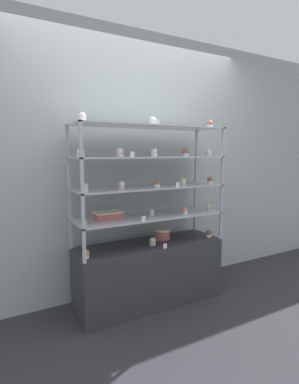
% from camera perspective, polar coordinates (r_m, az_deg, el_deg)
% --- Properties ---
extents(ground_plane, '(20.00, 20.00, 0.00)m').
position_cam_1_polar(ground_plane, '(3.06, 0.00, -20.16)').
color(ground_plane, '#2D2D33').
extents(back_wall, '(8.00, 0.05, 2.60)m').
position_cam_1_polar(back_wall, '(3.03, -3.30, 5.23)').
color(back_wall, '#A8B2AD').
rests_on(back_wall, ground_plane).
extents(display_base, '(1.38, 0.43, 0.58)m').
position_cam_1_polar(display_base, '(2.94, 0.00, -15.15)').
color(display_base, '#333338').
rests_on(display_base, ground_plane).
extents(display_riser_lower, '(1.38, 0.43, 0.27)m').
position_cam_1_polar(display_riser_lower, '(2.77, 0.00, -4.75)').
color(display_riser_lower, '#B7B7BC').
rests_on(display_riser_lower, display_base).
extents(display_riser_middle, '(1.38, 0.43, 0.27)m').
position_cam_1_polar(display_riser_middle, '(2.73, 0.00, 0.78)').
color(display_riser_middle, '#B7B7BC').
rests_on(display_riser_middle, display_riser_lower).
extents(display_riser_upper, '(1.38, 0.43, 0.27)m').
position_cam_1_polar(display_riser_upper, '(2.71, 0.00, 6.45)').
color(display_riser_upper, '#B7B7BC').
rests_on(display_riser_upper, display_riser_middle).
extents(display_riser_top, '(1.38, 0.43, 0.27)m').
position_cam_1_polar(display_riser_top, '(2.72, 0.00, 12.13)').
color(display_riser_top, '#B7B7BC').
rests_on(display_riser_top, display_riser_upper).
extents(layer_cake_centerpiece, '(0.16, 0.16, 0.10)m').
position_cam_1_polar(layer_cake_centerpiece, '(2.96, 2.37, -7.99)').
color(layer_cake_centerpiece, '#C66660').
rests_on(layer_cake_centerpiece, display_base).
extents(sheet_cake_frosted, '(0.24, 0.15, 0.06)m').
position_cam_1_polar(sheet_cake_frosted, '(2.65, -7.89, -4.36)').
color(sheet_cake_frosted, '#C66660').
rests_on(sheet_cake_frosted, display_riser_lower).
extents(cupcake_0, '(0.06, 0.06, 0.07)m').
position_cam_1_polar(cupcake_0, '(2.51, -12.04, -11.47)').
color(cupcake_0, white).
rests_on(cupcake_0, display_base).
extents(cupcake_1, '(0.06, 0.06, 0.07)m').
position_cam_1_polar(cupcake_1, '(2.78, 0.67, -9.40)').
color(cupcake_1, beige).
rests_on(cupcake_1, display_base).
extents(cupcake_2, '(0.06, 0.06, 0.07)m').
position_cam_1_polar(cupcake_2, '(3.09, 11.20, -7.76)').
color(cupcake_2, white).
rests_on(cupcake_2, display_base).
extents(price_tag_0, '(0.04, 0.00, 0.04)m').
position_cam_1_polar(price_tag_0, '(2.69, 2.98, -10.23)').
color(price_tag_0, white).
rests_on(price_tag_0, display_base).
extents(cupcake_3, '(0.05, 0.05, 0.06)m').
position_cam_1_polar(cupcake_3, '(2.46, -12.31, -5.42)').
color(cupcake_3, beige).
rests_on(cupcake_3, display_riser_lower).
extents(cupcake_4, '(0.05, 0.05, 0.06)m').
position_cam_1_polar(cupcake_4, '(2.73, 0.44, -3.96)').
color(cupcake_4, beige).
rests_on(cupcake_4, display_riser_lower).
extents(cupcake_5, '(0.05, 0.05, 0.06)m').
position_cam_1_polar(cupcake_5, '(2.84, 6.83, -3.53)').
color(cupcake_5, white).
rests_on(cupcake_5, display_riser_lower).
extents(cupcake_6, '(0.05, 0.05, 0.06)m').
position_cam_1_polar(cupcake_6, '(3.08, 11.12, -2.75)').
color(cupcake_6, '#CCB28C').
rests_on(cupcake_6, display_riser_lower).
extents(price_tag_1, '(0.04, 0.00, 0.04)m').
position_cam_1_polar(price_tag_1, '(2.52, -1.14, -5.13)').
color(price_tag_1, white).
rests_on(price_tag_1, display_riser_lower).
extents(cupcake_7, '(0.05, 0.05, 0.07)m').
position_cam_1_polar(cupcake_7, '(2.39, -12.18, 0.82)').
color(cupcake_7, beige).
rests_on(cupcake_7, display_riser_middle).
extents(cupcake_8, '(0.05, 0.05, 0.07)m').
position_cam_1_polar(cupcake_8, '(2.51, -5.29, 1.28)').
color(cupcake_8, '#CCB28C').
rests_on(cupcake_8, display_riser_middle).
extents(cupcake_9, '(0.05, 0.05, 0.07)m').
position_cam_1_polar(cupcake_9, '(2.63, 1.45, 1.60)').
color(cupcake_9, beige).
rests_on(cupcake_9, display_riser_middle).
extents(cupcake_10, '(0.05, 0.05, 0.07)m').
position_cam_1_polar(cupcake_10, '(2.83, 6.45, 1.98)').
color(cupcake_10, beige).
rests_on(cupcake_10, display_riser_middle).
extents(cupcake_11, '(0.05, 0.05, 0.07)m').
position_cam_1_polar(cupcake_11, '(3.00, 11.43, 2.20)').
color(cupcake_11, beige).
rests_on(cupcake_11, display_riser_middle).
extents(price_tag_2, '(0.04, 0.00, 0.04)m').
position_cam_1_polar(price_tag_2, '(2.65, 5.38, 1.37)').
color(price_tag_2, white).
rests_on(price_tag_2, display_riser_middle).
extents(cupcake_12, '(0.06, 0.06, 0.07)m').
position_cam_1_polar(cupcake_12, '(2.42, -12.94, 7.32)').
color(cupcake_12, white).
rests_on(cupcake_12, display_riser_upper).
extents(cupcake_13, '(0.06, 0.06, 0.07)m').
position_cam_1_polar(cupcake_13, '(2.48, -5.65, 7.48)').
color(cupcake_13, beige).
rests_on(cupcake_13, display_riser_upper).
extents(cupcake_14, '(0.06, 0.06, 0.07)m').
position_cam_1_polar(cupcake_14, '(2.61, 0.88, 7.52)').
color(cupcake_14, white).
rests_on(cupcake_14, display_riser_upper).
extents(cupcake_15, '(0.06, 0.06, 0.07)m').
position_cam_1_polar(cupcake_15, '(2.80, 6.86, 7.47)').
color(cupcake_15, white).
rests_on(cupcake_15, display_riser_upper).
extents(cupcake_16, '(0.06, 0.06, 0.07)m').
position_cam_1_polar(cupcake_16, '(3.00, 11.16, 7.39)').
color(cupcake_16, beige).
rests_on(cupcake_16, display_riser_upper).
extents(price_tag_3, '(0.04, 0.00, 0.04)m').
position_cam_1_polar(price_tag_3, '(2.41, -3.31, 7.20)').
color(price_tag_3, white).
rests_on(price_tag_3, display_riser_upper).
extents(cupcake_17, '(0.06, 0.06, 0.07)m').
position_cam_1_polar(cupcake_17, '(2.43, -12.74, 13.67)').
color(cupcake_17, white).
rests_on(cupcake_17, display_riser_top).
extents(cupcake_18, '(0.06, 0.06, 0.07)m').
position_cam_1_polar(cupcake_18, '(2.65, 0.58, 13.34)').
color(cupcake_18, beige).
rests_on(cupcake_18, display_riser_top).
extents(cupcake_19, '(0.06, 0.06, 0.07)m').
position_cam_1_polar(cupcake_19, '(3.01, 11.42, 12.52)').
color(cupcake_19, white).
rests_on(cupcake_19, display_riser_top).
extents(price_tag_4, '(0.04, 0.00, 0.04)m').
position_cam_1_polar(price_tag_4, '(2.54, 1.66, 13.31)').
color(price_tag_4, white).
rests_on(price_tag_4, display_riser_top).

